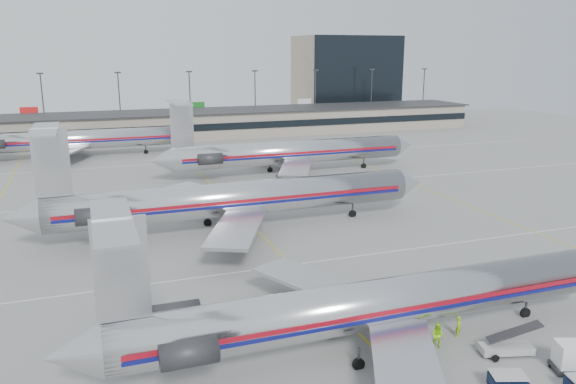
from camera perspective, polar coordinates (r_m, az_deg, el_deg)
name	(u,v)px	position (r m, az deg, el deg)	size (l,w,h in m)	color
ground	(333,308)	(46.64, 4.64, -11.64)	(260.00, 260.00, 0.00)	gray
apron_markings	(291,265)	(55.11, 0.30, -7.42)	(160.00, 0.15, 0.02)	silver
terminal	(164,125)	(138.29, -12.48, 6.67)	(162.00, 17.00, 6.25)	gray
light_mast_row	(155,98)	(151.60, -13.32, 9.31)	(163.60, 0.40, 15.28)	#38383D
distant_building	(345,76)	(184.42, 5.84, 11.61)	(30.00, 20.00, 25.00)	tan
jet_foreground	(369,304)	(39.81, 8.27, -11.24)	(43.17, 25.42, 11.30)	silver
jet_second_row	(229,199)	(64.87, -5.97, -0.69)	(49.40, 29.09, 12.93)	silver
jet_third_row	(286,152)	(94.69, -0.15, 4.06)	(47.01, 28.92, 12.85)	silver
jet_back_row	(71,140)	(117.10, -21.17, 4.96)	(44.97, 27.66, 12.30)	silver
cart_inner	(508,382)	(38.50, 21.42, -17.56)	(2.43, 2.03, 1.18)	#091535
uld_container	(568,357)	(41.98, 26.60, -14.75)	(2.29, 2.09, 1.99)	#2D2D30
belt_loader	(507,346)	(42.58, 21.38, -14.39)	(4.37, 2.22, 2.23)	#A7A7A7
ramp_worker_near	(459,327)	(43.66, 16.95, -12.95)	(0.59, 0.39, 1.63)	#98C412
ramp_worker_far	(438,336)	(41.75, 14.98, -13.92)	(0.91, 0.71, 1.87)	#9FF016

